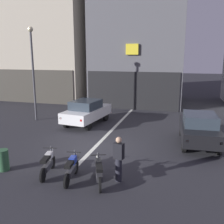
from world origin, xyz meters
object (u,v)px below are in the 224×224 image
object	(u,v)px
motorcycle_black_row_centre	(99,172)
street_lamp	(33,64)
person_by_motorcycles	(119,159)
car_white_crossing_near	(87,111)
motorcycle_blue_row_left_mid	(72,168)
trash_bin	(3,160)
car_black_parked_kerbside	(199,128)
motorcycle_white_row_leftmost	(48,163)

from	to	relation	value
motorcycle_black_row_centre	street_lamp	bearing A→B (deg)	134.25
street_lamp	person_by_motorcycles	world-z (taller)	street_lamp
car_white_crossing_near	motorcycle_blue_row_left_mid	distance (m)	7.75
car_white_crossing_near	trash_bin	size ratio (longest dim) A/B	5.04
car_white_crossing_near	car_black_parked_kerbside	bearing A→B (deg)	-16.93
car_black_parked_kerbside	trash_bin	xyz separation A→B (m)	(-7.60, -5.27, -0.46)
car_black_parked_kerbside	trash_bin	size ratio (longest dim) A/B	4.93
motorcycle_black_row_centre	person_by_motorcycles	distance (m)	0.84
car_white_crossing_near	motorcycle_white_row_leftmost	distance (m)	7.36
motorcycle_black_row_centre	trash_bin	bearing A→B (deg)	-179.81
car_black_parked_kerbside	street_lamp	distance (m)	11.49
street_lamp	motorcycle_blue_row_left_mid	size ratio (longest dim) A/B	3.84
motorcycle_white_row_leftmost	motorcycle_black_row_centre	distance (m)	2.10
motorcycle_blue_row_left_mid	car_white_crossing_near	bearing A→B (deg)	107.29
motorcycle_black_row_centre	person_by_motorcycles	size ratio (longest dim) A/B	0.94
car_black_parked_kerbside	motorcycle_blue_row_left_mid	world-z (taller)	car_black_parked_kerbside
car_white_crossing_near	motorcycle_black_row_centre	world-z (taller)	car_white_crossing_near
street_lamp	motorcycle_black_row_centre	world-z (taller)	street_lamp
car_black_parked_kerbside	motorcycle_white_row_leftmost	size ratio (longest dim) A/B	2.54
trash_bin	car_black_parked_kerbside	bearing A→B (deg)	34.70
car_black_parked_kerbside	street_lamp	xyz separation A→B (m)	(-10.86, 2.20, 3.03)
car_black_parked_kerbside	motorcycle_black_row_centre	distance (m)	6.38
car_black_parked_kerbside	motorcycle_blue_row_left_mid	xyz separation A→B (m)	(-4.65, -5.27, -0.43)
street_lamp	car_white_crossing_near	bearing A→B (deg)	-1.17
car_white_crossing_near	person_by_motorcycles	xyz separation A→B (m)	(3.96, -6.97, -0.03)
car_black_parked_kerbside	street_lamp	world-z (taller)	street_lamp
street_lamp	person_by_motorcycles	xyz separation A→B (m)	(7.87, -7.05, -3.06)
car_white_crossing_near	street_lamp	distance (m)	4.95
motorcycle_blue_row_left_mid	trash_bin	world-z (taller)	motorcycle_blue_row_left_mid
car_white_crossing_near	motorcycle_white_row_leftmost	world-z (taller)	car_white_crossing_near
trash_bin	motorcycle_black_row_centre	bearing A→B (deg)	0.19
trash_bin	motorcycle_blue_row_left_mid	bearing A→B (deg)	-0.05
car_black_parked_kerbside	motorcycle_blue_row_left_mid	size ratio (longest dim) A/B	2.52
car_white_crossing_near	street_lamp	xyz separation A→B (m)	(-3.91, 0.08, 3.03)
motorcycle_white_row_leftmost	trash_bin	world-z (taller)	motorcycle_white_row_leftmost
street_lamp	motorcycle_black_row_centre	distance (m)	10.96
car_black_parked_kerbside	motorcycle_blue_row_left_mid	distance (m)	7.04
car_white_crossing_near	motorcycle_blue_row_left_mid	xyz separation A→B (m)	(2.30, -7.38, -0.43)
motorcycle_blue_row_left_mid	person_by_motorcycles	size ratio (longest dim) A/B	1.00
car_white_crossing_near	motorcycle_white_row_leftmost	xyz separation A→B (m)	(1.25, -7.24, -0.43)
car_white_crossing_near	motorcycle_black_row_centre	bearing A→B (deg)	-65.58
street_lamp	trash_bin	distance (m)	8.86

